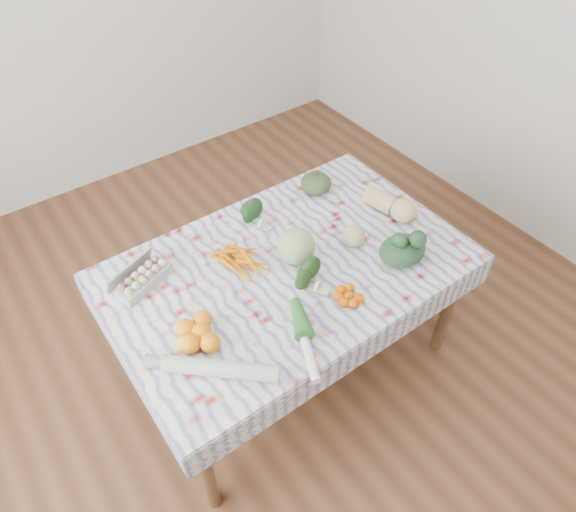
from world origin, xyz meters
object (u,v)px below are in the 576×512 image
object	(u,v)px
grapefruit	(354,236)
egg_carton	(144,279)
butternut_squash	(391,203)
dining_table	(288,277)
kabocha_squash	(316,183)
cabbage	(296,246)

from	to	relation	value
grapefruit	egg_carton	bearing A→B (deg)	159.35
grapefruit	butternut_squash	bearing A→B (deg)	12.05
dining_table	kabocha_squash	size ratio (longest dim) A/B	9.65
dining_table	kabocha_squash	distance (m)	0.59
butternut_squash	grapefruit	world-z (taller)	butternut_squash
kabocha_squash	cabbage	world-z (taller)	cabbage
kabocha_squash	grapefruit	bearing A→B (deg)	-104.33
kabocha_squash	cabbage	bearing A→B (deg)	-138.10
cabbage	kabocha_squash	bearing A→B (deg)	41.90
egg_carton	grapefruit	xyz separation A→B (m)	(0.93, -0.35, 0.02)
cabbage	grapefruit	size ratio (longest dim) A/B	1.61
kabocha_squash	cabbage	size ratio (longest dim) A/B	0.96
dining_table	grapefruit	world-z (taller)	grapefruit
dining_table	egg_carton	world-z (taller)	egg_carton
egg_carton	kabocha_squash	xyz separation A→B (m)	(1.04, 0.08, 0.02)
egg_carton	cabbage	xyz separation A→B (m)	(0.65, -0.27, 0.05)
egg_carton	butternut_squash	world-z (taller)	butternut_squash
kabocha_squash	butternut_squash	world-z (taller)	butternut_squash
cabbage	butternut_squash	size ratio (longest dim) A/B	0.62
grapefruit	kabocha_squash	bearing A→B (deg)	75.67
egg_carton	kabocha_squash	distance (m)	1.05
dining_table	cabbage	distance (m)	0.18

